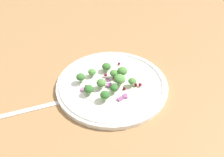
# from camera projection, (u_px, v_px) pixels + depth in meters

# --- Properties ---
(ground_plane) EXTENTS (1.80, 1.80, 0.02)m
(ground_plane) POSITION_uv_depth(u_px,v_px,m) (101.00, 85.00, 0.64)
(ground_plane) COLOR olive
(plate) EXTENTS (0.29, 0.29, 0.02)m
(plate) POSITION_uv_depth(u_px,v_px,m) (112.00, 84.00, 0.61)
(plate) COLOR white
(plate) RESTS_ON ground_plane
(dressing_pool) EXTENTS (0.17, 0.17, 0.00)m
(dressing_pool) POSITION_uv_depth(u_px,v_px,m) (112.00, 83.00, 0.61)
(dressing_pool) COLOR white
(dressing_pool) RESTS_ON plate
(broccoli_floret_0) EXTENTS (0.02, 0.02, 0.02)m
(broccoli_floret_0) POSITION_uv_depth(u_px,v_px,m) (89.00, 89.00, 0.57)
(broccoli_floret_0) COLOR #9EC684
(broccoli_floret_0) RESTS_ON plate
(broccoli_floret_1) EXTENTS (0.02, 0.02, 0.02)m
(broccoli_floret_1) POSITION_uv_depth(u_px,v_px,m) (132.00, 81.00, 0.59)
(broccoli_floret_1) COLOR #9EC684
(broccoli_floret_1) RESTS_ON plate
(broccoli_floret_2) EXTENTS (0.02, 0.02, 0.02)m
(broccoli_floret_2) POSITION_uv_depth(u_px,v_px,m) (81.00, 77.00, 0.60)
(broccoli_floret_2) COLOR #8EB77A
(broccoli_floret_2) RESTS_ON plate
(broccoli_floret_3) EXTENTS (0.02, 0.02, 0.02)m
(broccoli_floret_3) POSITION_uv_depth(u_px,v_px,m) (92.00, 72.00, 0.62)
(broccoli_floret_3) COLOR #8EB77A
(broccoli_floret_3) RESTS_ON plate
(broccoli_floret_4) EXTENTS (0.02, 0.02, 0.02)m
(broccoli_floret_4) POSITION_uv_depth(u_px,v_px,m) (105.00, 95.00, 0.55)
(broccoli_floret_4) COLOR #ADD18E
(broccoli_floret_4) RESTS_ON plate
(broccoli_floret_5) EXTENTS (0.02, 0.02, 0.02)m
(broccoli_floret_5) POSITION_uv_depth(u_px,v_px,m) (114.00, 88.00, 0.57)
(broccoli_floret_5) COLOR #9EC684
(broccoli_floret_5) RESTS_ON plate
(broccoli_floret_6) EXTENTS (0.03, 0.03, 0.03)m
(broccoli_floret_6) POSITION_uv_depth(u_px,v_px,m) (120.00, 79.00, 0.58)
(broccoli_floret_6) COLOR #ADD18E
(broccoli_floret_6) RESTS_ON plate
(broccoli_floret_7) EXTENTS (0.02, 0.02, 0.02)m
(broccoli_floret_7) POSITION_uv_depth(u_px,v_px,m) (114.00, 73.00, 0.61)
(broccoli_floret_7) COLOR #8EB77A
(broccoli_floret_7) RESTS_ON plate
(broccoli_floret_8) EXTENTS (0.02, 0.02, 0.02)m
(broccoli_floret_8) POSITION_uv_depth(u_px,v_px,m) (107.00, 67.00, 0.63)
(broccoli_floret_8) COLOR #8EB77A
(broccoli_floret_8) RESTS_ON plate
(broccoli_floret_9) EXTENTS (0.03, 0.03, 0.03)m
(broccoli_floret_9) POSITION_uv_depth(u_px,v_px,m) (122.00, 71.00, 0.61)
(broccoli_floret_9) COLOR #ADD18E
(broccoli_floret_9) RESTS_ON plate
(broccoli_floret_10) EXTENTS (0.02, 0.02, 0.02)m
(broccoli_floret_10) POSITION_uv_depth(u_px,v_px,m) (101.00, 83.00, 0.58)
(broccoli_floret_10) COLOR #8EB77A
(broccoli_floret_10) RESTS_ON plate
(cranberry_0) EXTENTS (0.01, 0.01, 0.01)m
(cranberry_0) POSITION_uv_depth(u_px,v_px,m) (86.00, 87.00, 0.59)
(cranberry_0) COLOR #4C0A14
(cranberry_0) RESTS_ON plate
(cranberry_1) EXTENTS (0.01, 0.01, 0.01)m
(cranberry_1) POSITION_uv_depth(u_px,v_px,m) (114.00, 78.00, 0.61)
(cranberry_1) COLOR maroon
(cranberry_1) RESTS_ON plate
(cranberry_2) EXTENTS (0.01, 0.01, 0.01)m
(cranberry_2) POSITION_uv_depth(u_px,v_px,m) (124.00, 89.00, 0.58)
(cranberry_2) COLOR #4C0A14
(cranberry_2) RESTS_ON plate
(cranberry_3) EXTENTS (0.01, 0.01, 0.01)m
(cranberry_3) POSITION_uv_depth(u_px,v_px,m) (105.00, 74.00, 0.62)
(cranberry_3) COLOR maroon
(cranberry_3) RESTS_ON plate
(cranberry_4) EXTENTS (0.01, 0.01, 0.01)m
(cranberry_4) POSITION_uv_depth(u_px,v_px,m) (119.00, 64.00, 0.66)
(cranberry_4) COLOR maroon
(cranberry_4) RESTS_ON plate
(cranberry_5) EXTENTS (0.01, 0.01, 0.01)m
(cranberry_5) POSITION_uv_depth(u_px,v_px,m) (136.00, 85.00, 0.59)
(cranberry_5) COLOR maroon
(cranberry_5) RESTS_ON plate
(cranberry_6) EXTENTS (0.01, 0.01, 0.01)m
(cranberry_6) POSITION_uv_depth(u_px,v_px,m) (140.00, 85.00, 0.59)
(cranberry_6) COLOR maroon
(cranberry_6) RESTS_ON plate
(onion_bit_0) EXTENTS (0.02, 0.01, 0.01)m
(onion_bit_0) POSITION_uv_depth(u_px,v_px,m) (120.00, 99.00, 0.56)
(onion_bit_0) COLOR #934C84
(onion_bit_0) RESTS_ON plate
(onion_bit_1) EXTENTS (0.01, 0.01, 0.01)m
(onion_bit_1) POSITION_uv_depth(u_px,v_px,m) (109.00, 85.00, 0.59)
(onion_bit_1) COLOR #A35B93
(onion_bit_1) RESTS_ON plate
(onion_bit_2) EXTENTS (0.01, 0.01, 0.00)m
(onion_bit_2) POSITION_uv_depth(u_px,v_px,m) (108.00, 80.00, 0.61)
(onion_bit_2) COLOR #934C84
(onion_bit_2) RESTS_ON plate
(onion_bit_3) EXTENTS (0.01, 0.02, 0.01)m
(onion_bit_3) POSITION_uv_depth(u_px,v_px,m) (125.00, 96.00, 0.57)
(onion_bit_3) COLOR #934C84
(onion_bit_3) RESTS_ON plate
(onion_bit_4) EXTENTS (0.01, 0.01, 0.00)m
(onion_bit_4) POSITION_uv_depth(u_px,v_px,m) (117.00, 89.00, 0.59)
(onion_bit_4) COLOR #A35B93
(onion_bit_4) RESTS_ON plate
(onion_bit_5) EXTENTS (0.02, 0.02, 0.00)m
(onion_bit_5) POSITION_uv_depth(u_px,v_px,m) (83.00, 89.00, 0.58)
(onion_bit_5) COLOR #A35B93
(onion_bit_5) RESTS_ON plate
(fork) EXTENTS (0.19, 0.04, 0.01)m
(fork) POSITION_uv_depth(u_px,v_px,m) (41.00, 107.00, 0.56)
(fork) COLOR silver
(fork) RESTS_ON ground_plane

